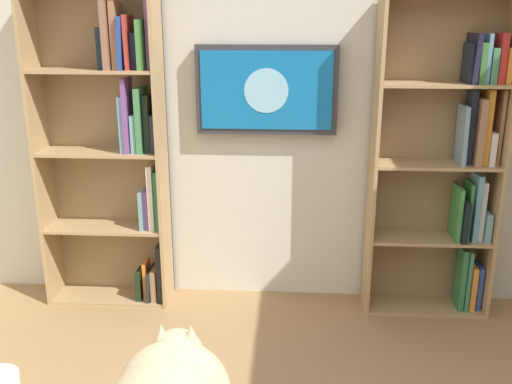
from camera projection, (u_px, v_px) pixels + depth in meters
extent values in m
cube|color=beige|center=(267.00, 100.00, 3.63)|extent=(4.52, 0.06, 2.70)
cube|color=tan|center=(498.00, 165.00, 3.46)|extent=(0.02, 0.28, 1.98)
cube|color=tan|center=(373.00, 163.00, 3.51)|extent=(0.02, 0.28, 1.98)
cube|color=#93754E|center=(430.00, 159.00, 3.61)|extent=(0.78, 0.01, 1.98)
cube|color=tan|center=(422.00, 306.00, 3.77)|extent=(0.74, 0.27, 0.02)
cube|color=tan|center=(428.00, 238.00, 3.63)|extent=(0.74, 0.27, 0.02)
cube|color=tan|center=(435.00, 164.00, 3.49)|extent=(0.74, 0.27, 0.02)
cube|color=tan|center=(443.00, 84.00, 3.34)|extent=(0.74, 0.27, 0.02)
cube|color=#314A9D|center=(477.00, 286.00, 3.71)|extent=(0.03, 0.14, 0.30)
cube|color=orange|center=(471.00, 286.00, 3.70)|extent=(0.04, 0.15, 0.30)
cube|color=#387B53|center=(465.00, 277.00, 3.70)|extent=(0.02, 0.20, 0.42)
cube|color=#317044|center=(460.00, 277.00, 3.69)|extent=(0.03, 0.15, 0.42)
cube|color=#6A9AA2|center=(484.00, 224.00, 3.59)|extent=(0.04, 0.22, 0.18)
cube|color=silver|center=(480.00, 209.00, 3.55)|extent=(0.03, 0.15, 0.38)
cube|color=#5E94AF|center=(474.00, 206.00, 3.54)|extent=(0.03, 0.19, 0.43)
cube|color=#388448|center=(467.00, 210.00, 3.57)|extent=(0.02, 0.17, 0.37)
cube|color=black|center=(462.00, 219.00, 3.56)|extent=(0.03, 0.23, 0.27)
cube|color=#3B853E|center=(456.00, 212.00, 3.56)|extent=(0.02, 0.21, 0.35)
cube|color=#8E5E3E|center=(498.00, 127.00, 3.38)|extent=(0.02, 0.12, 0.46)
cube|color=beige|center=(489.00, 148.00, 3.42)|extent=(0.03, 0.17, 0.20)
cube|color=orange|center=(485.00, 127.00, 3.39)|extent=(0.03, 0.13, 0.46)
cube|color=#93684A|center=(477.00, 131.00, 3.41)|extent=(0.04, 0.22, 0.40)
cube|color=#1B202C|center=(469.00, 126.00, 3.41)|extent=(0.04, 0.13, 0.46)
cube|color=#6D91A6|center=(462.00, 135.00, 3.41)|extent=(0.03, 0.19, 0.36)
cube|color=orange|center=(506.00, 66.00, 3.28)|extent=(0.03, 0.17, 0.20)
cube|color=red|center=(500.00, 58.00, 3.27)|extent=(0.04, 0.14, 0.29)
cube|color=#3E7E53|center=(490.00, 65.00, 3.29)|extent=(0.04, 0.18, 0.20)
cube|color=#5D8DB0|center=(485.00, 58.00, 3.29)|extent=(0.02, 0.18, 0.28)
cube|color=#3E7B3A|center=(480.00, 63.00, 3.27)|extent=(0.04, 0.15, 0.23)
cube|color=black|center=(472.00, 58.00, 3.28)|extent=(0.04, 0.24, 0.29)
cube|color=black|center=(467.00, 63.00, 3.29)|extent=(0.02, 0.17, 0.23)
cube|color=tan|center=(162.00, 153.00, 3.58)|extent=(0.02, 0.28, 2.07)
cube|color=tan|center=(41.00, 151.00, 3.63)|extent=(0.02, 0.28, 2.07)
cube|color=#93754E|center=(108.00, 148.00, 3.73)|extent=(0.81, 0.01, 2.07)
cube|color=tan|center=(113.00, 296.00, 3.91)|extent=(0.77, 0.27, 0.02)
cube|color=tan|center=(107.00, 227.00, 3.76)|extent=(0.77, 0.27, 0.02)
cube|color=tan|center=(101.00, 152.00, 3.61)|extent=(0.77, 0.27, 0.02)
cube|color=tan|center=(94.00, 71.00, 3.45)|extent=(0.77, 0.27, 0.02)
cube|color=black|center=(162.00, 271.00, 3.81)|extent=(0.03, 0.20, 0.40)
cube|color=#97724A|center=(157.00, 281.00, 3.86)|extent=(0.04, 0.23, 0.22)
cube|color=#222929|center=(151.00, 283.00, 3.86)|extent=(0.04, 0.22, 0.20)
cube|color=orange|center=(147.00, 279.00, 3.85)|extent=(0.02, 0.13, 0.26)
cube|color=black|center=(140.00, 283.00, 3.85)|extent=(0.04, 0.15, 0.20)
cube|color=#2B7347|center=(158.00, 199.00, 3.66)|extent=(0.03, 0.15, 0.39)
cube|color=beige|center=(153.00, 196.00, 3.66)|extent=(0.03, 0.17, 0.43)
cube|color=#754E8C|center=(148.00, 208.00, 3.71)|extent=(0.03, 0.17, 0.26)
cube|color=#68979F|center=(143.00, 209.00, 3.69)|extent=(0.02, 0.16, 0.26)
cube|color=#22242D|center=(155.00, 133.00, 3.54)|extent=(0.03, 0.16, 0.24)
cube|color=black|center=(148.00, 124.00, 3.52)|extent=(0.04, 0.12, 0.36)
cube|color=#3F7F4D|center=(142.00, 120.00, 3.53)|extent=(0.04, 0.20, 0.40)
cube|color=#70A4A8|center=(136.00, 133.00, 3.55)|extent=(0.03, 0.17, 0.24)
cube|color=#794689|center=(128.00, 116.00, 3.51)|extent=(0.03, 0.17, 0.46)
cube|color=#678DB3|center=(124.00, 124.00, 3.54)|extent=(0.03, 0.17, 0.35)
cube|color=#7B4C86|center=(150.00, 34.00, 3.37)|extent=(0.03, 0.12, 0.42)
cube|color=#42813B|center=(143.00, 45.00, 3.39)|extent=(0.04, 0.20, 0.29)
cube|color=black|center=(136.00, 51.00, 3.41)|extent=(0.04, 0.12, 0.22)
cube|color=#B3342B|center=(129.00, 42.00, 3.38)|extent=(0.02, 0.19, 0.32)
cube|color=#243F90|center=(124.00, 43.00, 3.39)|extent=(0.04, 0.22, 0.31)
cube|color=#A36B49|center=(116.00, 36.00, 3.37)|extent=(0.04, 0.14, 0.40)
cube|color=#8F6048|center=(109.00, 36.00, 3.38)|extent=(0.03, 0.22, 0.40)
cube|color=black|center=(103.00, 48.00, 3.40)|extent=(0.04, 0.13, 0.25)
cube|color=#333338|center=(266.00, 90.00, 3.53)|extent=(0.89, 0.06, 0.56)
cube|color=#146BB2|center=(266.00, 91.00, 3.50)|extent=(0.82, 0.01, 0.49)
cylinder|color=#8CCCEA|center=(266.00, 91.00, 3.49)|extent=(0.28, 0.00, 0.28)
sphere|color=#D1B284|center=(177.00, 356.00, 1.43)|extent=(0.14, 0.14, 0.14)
cone|color=#D1B284|center=(191.00, 338.00, 1.41)|extent=(0.06, 0.06, 0.08)
cone|color=#D1B284|center=(162.00, 337.00, 1.41)|extent=(0.06, 0.06, 0.08)
cone|color=beige|center=(191.00, 342.00, 1.41)|extent=(0.03, 0.03, 0.05)
cone|color=beige|center=(161.00, 340.00, 1.41)|extent=(0.03, 0.03, 0.05)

